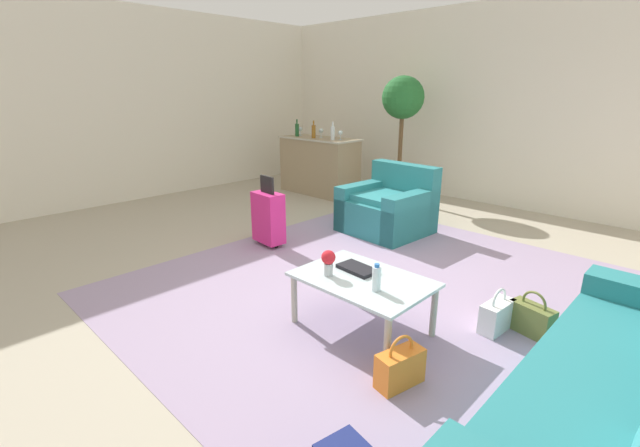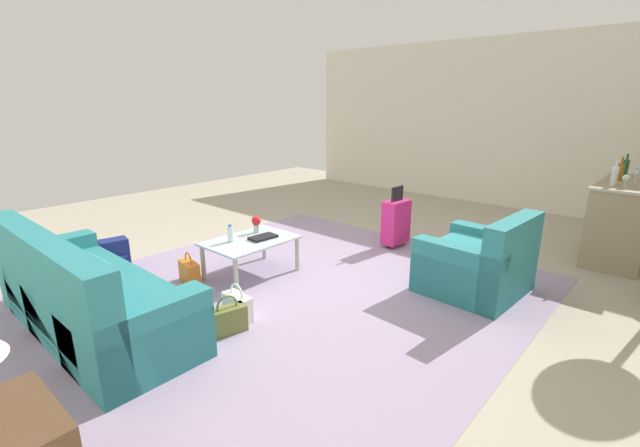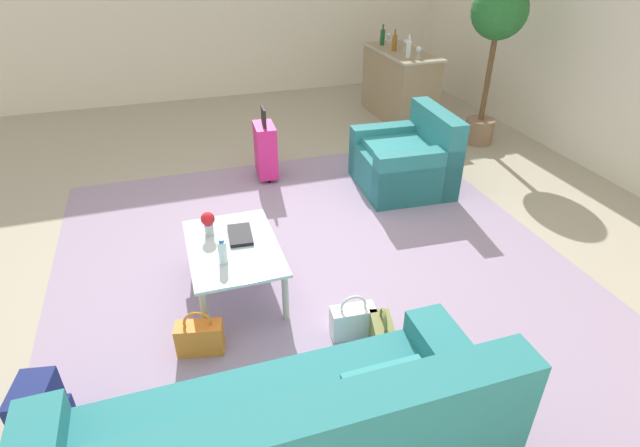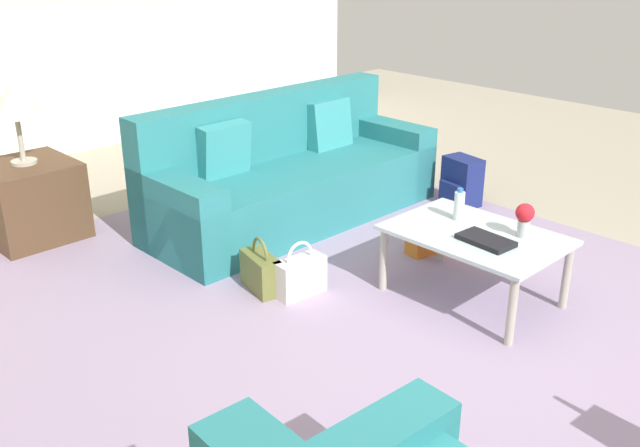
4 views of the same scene
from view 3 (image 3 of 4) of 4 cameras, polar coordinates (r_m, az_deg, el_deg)
The scene contains 20 objects.
ground_plane at distance 4.59m, azimuth -4.09°, elevation -3.40°, with size 12.00×12.00×0.00m, color #A89E89.
area_rug at distance 4.16m, azimuth 0.67°, elevation -7.35°, with size 5.20×4.40×0.01m, color #9984A3.
armchair at distance 5.71m, azimuth 10.06°, elevation 6.94°, with size 1.05×1.00×0.87m.
coffee_table at distance 3.98m, azimuth -9.86°, elevation -3.21°, with size 1.01×0.69×0.44m.
water_bottle at distance 3.72m, azimuth -11.07°, elevation -3.22°, with size 0.06×0.06×0.20m.
coffee_table_book at distance 4.05m, azimuth -9.11°, elevation -1.28°, with size 0.31×0.18×0.03m, color black.
flower_vase at distance 4.06m, azimuth -12.67°, elevation 0.21°, with size 0.11×0.11×0.21m.
bar_console at distance 7.89m, azimuth 9.05°, elevation 15.51°, with size 1.48×0.65×1.00m.
wine_glass_leftmost at distance 8.20m, azimuth 7.89°, elevation 20.44°, with size 0.08×0.08×0.15m.
wine_glass_left_of_centre at distance 7.77m, azimuth 9.74°, elevation 19.71°, with size 0.08×0.08×0.15m.
wine_glass_right_of_centre at distance 7.32m, azimuth 11.23°, elevation 18.87°, with size 0.08×0.08×0.15m.
wine_bottle_green at distance 8.09m, azimuth 7.15°, elevation 20.41°, with size 0.07×0.07×0.30m.
wine_bottle_amber at distance 7.71m, azimuth 8.51°, elevation 19.79°, with size 0.07×0.07×0.30m.
wine_bottle_clear at distance 7.32m, azimuth 10.10°, elevation 19.05°, with size 0.07×0.07×0.30m.
suitcase_magenta at distance 5.83m, azimuth -6.25°, elevation 8.42°, with size 0.41×0.25×0.85m.
handbag_white at distance 3.68m, azimuth 3.76°, elevation -11.01°, with size 0.17×0.33×0.36m.
handbag_orange at distance 3.65m, azimuth -13.58°, elevation -12.52°, with size 0.21×0.34×0.36m.
handbag_olive at distance 3.58m, azimuth 7.11°, elevation -12.65°, with size 0.34×0.21×0.36m.
backpack_navy at distance 3.45m, azimuth -29.26°, elevation -18.31°, with size 0.33×0.29×0.40m.
potted_ficus at distance 6.91m, azimuth 19.52°, elevation 20.20°, with size 0.68×0.68×2.02m.
Camera 3 is at (3.68, -0.85, 2.60)m, focal length 28.00 mm.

